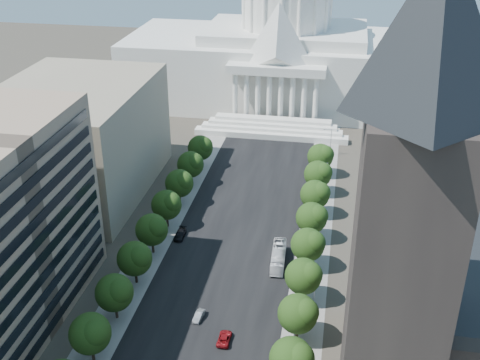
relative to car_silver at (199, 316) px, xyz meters
The scene contains 29 objects.
road_asphalt 39.43m from the car_silver, 87.43° to the left, with size 30.00×260.00×0.01m, color black.
sidewalk_left 43.00m from the car_silver, 113.63° to the left, with size 8.00×260.00×0.02m, color gray.
sidewalk_right 44.53m from the car_silver, 62.20° to the left, with size 8.00×260.00×0.02m, color gray.
capitol 135.68m from the car_silver, 89.25° to the left, with size 120.00×56.00×73.00m.
office_block_left_far 69.15m from the car_silver, 133.11° to the left, with size 38.00×52.00×30.00m, color gray.
tree_l_c 22.48m from the car_silver, 137.03° to the right, with size 7.79×7.60×9.97m.
tree_l_d 17.14m from the car_silver, 169.99° to the right, with size 7.79×7.60×9.97m.
tree_l_e 19.25m from the car_silver, 149.95° to the left, with size 7.79×7.60×9.97m.
tree_l_f 27.11m from the car_silver, 126.86° to the left, with size 7.79×7.60×9.97m.
tree_l_g 37.25m from the car_silver, 115.58° to the left, with size 7.79×7.60×9.97m.
tree_l_h 48.26m from the car_silver, 109.37° to the left, with size 7.79×7.60×9.97m.
tree_l_i 59.64m from the car_silver, 105.53° to the left, with size 7.79×7.60×9.97m.
tree_l_j 71.23m from the car_silver, 102.94° to the left, with size 7.79×7.60×9.97m.
tree_r_c 25.63m from the car_silver, 36.36° to the right, with size 7.79×7.60×9.97m.
tree_r_d 21.11m from the car_silver, ahead, with size 7.79×7.60×9.97m.
tree_r_e 22.85m from the car_silver, 24.58° to the left, with size 7.79×7.60×9.97m.
tree_r_f 29.78m from the car_silver, 46.51° to the left, with size 7.79×7.60×9.97m.
tree_r_g 39.24m from the car_silver, 58.80° to the left, with size 7.79×7.60×9.97m.
tree_r_h 49.80m from the car_silver, 66.02° to the left, with size 7.79×7.60×9.97m.
tree_r_i 60.90m from the car_silver, 70.63° to the left, with size 7.79×7.60×9.97m.
tree_r_j 72.29m from the car_silver, 73.80° to the left, with size 7.79×7.60×9.97m.
streetlight_c 24.17m from the car_silver, 23.42° to the left, with size 2.61×0.44×9.00m.
streetlight_d 40.97m from the car_silver, 57.78° to the left, with size 2.61×0.44×9.00m.
streetlight_e 63.43m from the car_silver, 69.95° to the left, with size 2.61×0.44×9.00m.
streetlight_f 87.28m from the car_silver, 75.60° to the left, with size 2.61×0.44×9.00m.
car_silver is the anchor object (origin of this frame).
car_red 8.45m from the car_silver, 41.46° to the right, with size 2.33×5.05×1.40m, color maroon.
car_dark_b 31.18m from the car_silver, 112.10° to the left, with size 2.24×5.51×1.60m, color black.
city_bus 25.83m from the car_silver, 59.05° to the left, with size 2.90×12.39×3.45m, color silver.
Camera 1 is at (23.06, -41.42, 78.74)m, focal length 45.00 mm.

